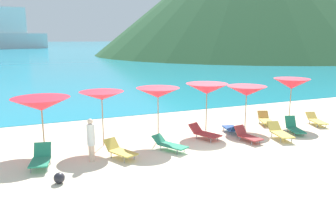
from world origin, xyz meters
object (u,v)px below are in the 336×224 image
umbrella_2 (158,93)px  lounge_chair_0 (169,144)px  lounge_chair_6 (41,158)px  beachgoer_1 (91,139)px  umbrella_3 (207,89)px  umbrella_0 (41,104)px  umbrella_4 (247,91)px  lounge_chair_1 (233,128)px  lounge_chair_9 (266,119)px  lounge_chair_8 (280,132)px  umbrella_5 (292,84)px  lounge_chair_5 (247,135)px  lounge_chair_2 (120,150)px  lounge_chair_3 (316,120)px  beach_ball (59,178)px  lounge_chair_7 (204,133)px  lounge_chair_4 (294,127)px

umbrella_2 → lounge_chair_0: umbrella_2 is taller
lounge_chair_6 → beachgoer_1: bearing=8.5°
umbrella_3 → umbrella_0: bearing=-178.4°
umbrella_2 → umbrella_4: size_ratio=1.07×
lounge_chair_1 → lounge_chair_9: 2.80m
umbrella_0 → umbrella_3: (7.67, 0.21, 0.15)m
umbrella_4 → lounge_chair_1: bearing=-147.9°
lounge_chair_8 → lounge_chair_9: 2.72m
lounge_chair_9 → beachgoer_1: 9.89m
umbrella_0 → umbrella_5: 12.57m
umbrella_2 → lounge_chair_0: 2.42m
umbrella_3 → lounge_chair_0: 4.08m
lounge_chair_5 → lounge_chair_6: bearing=169.8°
lounge_chair_2 → lounge_chair_6: (-2.84, 0.18, 0.03)m
umbrella_4 → beachgoer_1: (-8.31, -1.96, -1.01)m
umbrella_4 → lounge_chair_3: 4.23m
lounge_chair_6 → lounge_chair_2: bearing=8.6°
lounge_chair_5 → umbrella_5: bearing=16.9°
lounge_chair_3 → lounge_chair_2: bearing=-156.8°
umbrella_5 → lounge_chair_9: size_ratio=1.52×
beach_ball → lounge_chair_8: bearing=6.7°
umbrella_2 → lounge_chair_9: umbrella_2 is taller
lounge_chair_5 → lounge_chair_0: bearing=168.5°
lounge_chair_8 → lounge_chair_2: bearing=-169.7°
lounge_chair_9 → lounge_chair_0: bearing=-139.7°
lounge_chair_9 → beachgoer_1: size_ratio=0.97×
lounge_chair_3 → lounge_chair_8: size_ratio=0.96×
lounge_chair_0 → lounge_chair_3: size_ratio=1.00×
umbrella_2 → lounge_chair_6: 5.56m
umbrella_3 → lounge_chair_5: (0.77, -2.38, -1.83)m
lounge_chair_0 → umbrella_3: bearing=9.1°
umbrella_2 → lounge_chair_7: (1.99, -0.67, -1.86)m
umbrella_2 → lounge_chair_2: (-2.22, -1.59, -1.86)m
lounge_chair_1 → lounge_chair_3: lounge_chair_3 is taller
umbrella_0 → beachgoer_1: bearing=-51.8°
lounge_chair_6 → lounge_chair_5: bearing=10.2°
umbrella_0 → beachgoer_1: 2.73m
lounge_chair_3 → lounge_chair_8: bearing=-141.8°
umbrella_2 → lounge_chair_7: size_ratio=1.46×
umbrella_2 → beach_ball: 5.92m
lounge_chair_1 → lounge_chair_9: bearing=-150.0°
umbrella_0 → lounge_chair_2: size_ratio=1.62×
lounge_chair_2 → lounge_chair_4: size_ratio=1.02×
lounge_chair_2 → lounge_chair_7: bearing=-11.5°
umbrella_2 → lounge_chair_8: size_ratio=1.38×
umbrella_3 → lounge_chair_4: bearing=-29.9°
umbrella_5 → beachgoer_1: 11.22m
lounge_chair_0 → lounge_chair_1: (3.83, 1.12, -0.02)m
lounge_chair_1 → lounge_chair_7: lounge_chair_7 is taller
lounge_chair_4 → umbrella_0: bearing=-170.3°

